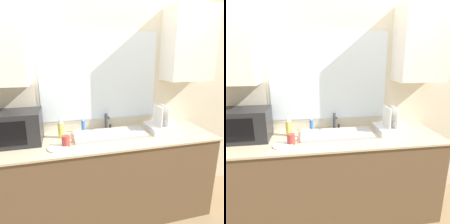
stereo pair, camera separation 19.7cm
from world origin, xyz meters
TOP-DOWN VIEW (x-y plane):
  - countertop at (0.00, 0.31)m, footprint 2.28×0.65m
  - wall_back at (0.00, 0.61)m, footprint 6.00×0.38m
  - sink_basin at (0.04, 0.36)m, footprint 0.75×0.32m
  - faucet at (0.05, 0.53)m, footprint 0.08×0.16m
  - microwave at (-0.87, 0.40)m, footprint 0.46×0.34m
  - dish_rack at (0.64, 0.36)m, footprint 0.29×0.33m
  - spray_bottle at (-0.46, 0.44)m, footprint 0.06×0.06m
  - soap_bottle at (-0.22, 0.54)m, footprint 0.04×0.04m
  - mug_near_sink at (-0.42, 0.21)m, footprint 0.11×0.08m
  - small_plate at (-0.49, 0.17)m, footprint 0.18×0.18m

SIDE VIEW (x-z plane):
  - countertop at x=0.00m, z-range 0.00..0.93m
  - small_plate at x=-0.49m, z-range 0.93..0.94m
  - sink_basin at x=0.04m, z-range 0.93..0.96m
  - mug_near_sink at x=-0.42m, z-range 0.93..1.03m
  - dish_rack at x=0.64m, z-range 0.85..1.14m
  - soap_bottle at x=-0.22m, z-range 0.92..1.08m
  - spray_bottle at x=-0.46m, z-range 0.93..1.14m
  - faucet at x=0.05m, z-range 0.95..1.14m
  - microwave at x=-0.87m, z-range 0.93..1.24m
  - wall_back at x=0.00m, z-range 0.12..2.72m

